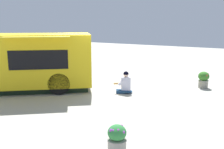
% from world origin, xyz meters
% --- Properties ---
extents(ground_plane, '(40.00, 40.00, 0.00)m').
position_xyz_m(ground_plane, '(0.00, 0.00, 0.00)').
color(ground_plane, '#AEAA9D').
extents(food_truck, '(5.67, 5.13, 2.26)m').
position_xyz_m(food_truck, '(1.92, 1.62, 1.10)').
color(food_truck, yellow).
rests_on(food_truck, ground_plane).
extents(person_customer, '(0.77, 0.64, 0.86)m').
position_xyz_m(person_customer, '(-1.88, 0.03, 0.33)').
color(person_customer, navy).
rests_on(person_customer, ground_plane).
extents(planter_flowering_near, '(0.45, 0.45, 0.69)m').
position_xyz_m(planter_flowering_near, '(-4.37, -2.36, 0.37)').
color(planter_flowering_near, gray).
rests_on(planter_flowering_near, ground_plane).
extents(planter_flowering_far, '(0.43, 0.43, 0.59)m').
position_xyz_m(planter_flowering_far, '(-3.88, 4.27, 0.30)').
color(planter_flowering_far, '#A09D90').
rests_on(planter_flowering_far, ground_plane).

